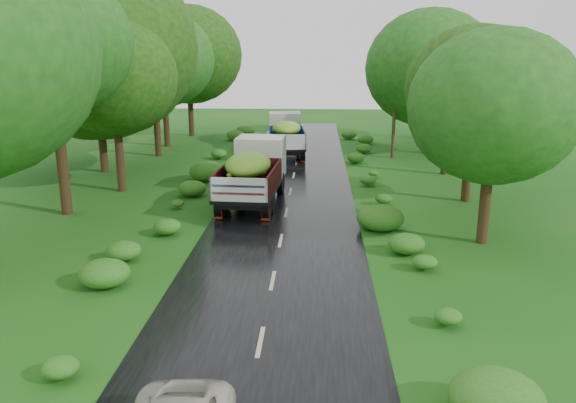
{
  "coord_description": "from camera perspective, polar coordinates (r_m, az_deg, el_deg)",
  "views": [
    {
      "loc": [
        1.4,
        -12.97,
        7.28
      ],
      "look_at": [
        0.31,
        7.7,
        1.7
      ],
      "focal_mm": 35.0,
      "sensor_mm": 36.0,
      "label": 1
    }
  ],
  "objects": [
    {
      "name": "ground",
      "position": [
        14.94,
        -2.83,
        -14.1
      ],
      "size": [
        120.0,
        120.0,
        0.0
      ],
      "primitive_type": "plane",
      "color": "#114E10",
      "rests_on": "ground"
    },
    {
      "name": "road",
      "position": [
        19.44,
        -1.34,
        -6.89
      ],
      "size": [
        6.5,
        80.0,
        0.02
      ],
      "primitive_type": "cube",
      "color": "black",
      "rests_on": "ground"
    },
    {
      "name": "road_lines",
      "position": [
        20.36,
        -1.12,
        -5.8
      ],
      "size": [
        0.12,
        69.6,
        0.0
      ],
      "color": "#BFB78C",
      "rests_on": "road"
    },
    {
      "name": "truck_near",
      "position": [
        27.53,
        -3.48,
        3.3
      ],
      "size": [
        2.92,
        7.16,
        2.95
      ],
      "rotation": [
        0.0,
        0.0,
        -0.06
      ],
      "color": "black",
      "rests_on": "ground"
    },
    {
      "name": "truck_far",
      "position": [
        40.41,
        -0.23,
        7.01
      ],
      "size": [
        3.0,
        6.93,
        2.83
      ],
      "rotation": [
        0.0,
        0.0,
        0.09
      ],
      "color": "black",
      "rests_on": "ground"
    },
    {
      "name": "utility_pole",
      "position": [
        39.61,
        10.82,
        10.49
      ],
      "size": [
        1.4,
        0.63,
        8.33
      ],
      "rotation": [
        0.0,
        0.0,
        0.37
      ],
      "color": "#382616",
      "rests_on": "ground"
    },
    {
      "name": "trees_left",
      "position": [
        35.76,
        -16.76,
        13.96
      ],
      "size": [
        7.02,
        35.33,
        9.73
      ],
      "color": "black",
      "rests_on": "ground"
    },
    {
      "name": "trees_right",
      "position": [
        36.58,
        15.51,
        11.99
      ],
      "size": [
        5.8,
        31.12,
        8.01
      ],
      "color": "black",
      "rests_on": "ground"
    },
    {
      "name": "shrubs",
      "position": [
        27.88,
        0.05,
        0.69
      ],
      "size": [
        11.9,
        44.0,
        0.7
      ],
      "color": "#295D16",
      "rests_on": "ground"
    }
  ]
}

